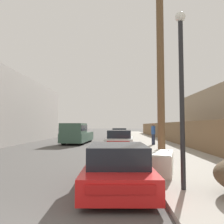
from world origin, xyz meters
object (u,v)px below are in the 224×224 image
object	(u,v)px
car_parked_mid	(120,140)
street_lamp	(182,84)
discarded_fridge	(163,163)
car_parked_far	(119,134)
pickup_truck	(76,134)
pedestrian	(153,133)
parked_sports_car_red	(118,167)
utility_pole	(160,56)

from	to	relation	value
car_parked_mid	street_lamp	world-z (taller)	street_lamp
street_lamp	discarded_fridge	bearing A→B (deg)	93.95
car_parked_far	pickup_truck	size ratio (longest dim) A/B	0.80
car_parked_mid	pedestrian	world-z (taller)	pedestrian
discarded_fridge	pedestrian	distance (m)	10.86
pickup_truck	street_lamp	world-z (taller)	street_lamp
parked_sports_car_red	car_parked_far	world-z (taller)	car_parked_far
car_parked_far	pedestrian	xyz separation A→B (m)	(2.79, -8.47, 0.40)
car_parked_far	utility_pole	size ratio (longest dim) A/B	0.51
discarded_fridge	pedestrian	world-z (taller)	pedestrian
car_parked_mid	pickup_truck	world-z (taller)	pickup_truck
parked_sports_car_red	car_parked_mid	distance (m)	9.73
discarded_fridge	pedestrian	bearing A→B (deg)	97.85
street_lamp	pickup_truck	bearing A→B (deg)	110.72
car_parked_mid	car_parked_far	distance (m)	10.74
pickup_truck	utility_pole	distance (m)	12.73
car_parked_mid	car_parked_far	xyz separation A→B (m)	(-0.02, 10.74, -0.00)
car_parked_mid	car_parked_far	bearing A→B (deg)	93.46
discarded_fridge	car_parked_far	distance (m)	19.27
street_lamp	pedestrian	size ratio (longest dim) A/B	2.56
pedestrian	street_lamp	bearing A→B (deg)	-95.70
discarded_fridge	parked_sports_car_red	xyz separation A→B (m)	(-1.51, -1.24, 0.08)
discarded_fridge	parked_sports_car_red	world-z (taller)	parked_sports_car_red
car_parked_mid	street_lamp	size ratio (longest dim) A/B	0.96
parked_sports_car_red	street_lamp	distance (m)	2.82
pickup_truck	utility_pole	size ratio (longest dim) A/B	0.63
discarded_fridge	car_parked_mid	distance (m)	8.60
pickup_truck	street_lamp	xyz separation A→B (m)	(5.52, -14.59, 1.82)
discarded_fridge	utility_pole	distance (m)	4.78
car_parked_far	street_lamp	xyz separation A→B (m)	(1.54, -21.06, 2.13)
utility_pole	pedestrian	world-z (taller)	utility_pole
car_parked_mid	street_lamp	xyz separation A→B (m)	(1.52, -10.32, 2.12)
car_parked_far	pickup_truck	xyz separation A→B (m)	(-3.98, -6.46, 0.30)
discarded_fridge	pickup_truck	xyz separation A→B (m)	(-5.39, 12.76, 0.47)
utility_pole	street_lamp	size ratio (longest dim) A/B	2.00
parked_sports_car_red	pickup_truck	xyz separation A→B (m)	(-3.88, 14.00, 0.39)
discarded_fridge	street_lamp	world-z (taller)	street_lamp
pedestrian	utility_pole	bearing A→B (deg)	-96.72
parked_sports_car_red	pedestrian	xyz separation A→B (m)	(2.90, 11.99, 0.49)
car_parked_far	street_lamp	bearing A→B (deg)	-86.81
pickup_truck	pedestrian	world-z (taller)	pedestrian
pedestrian	parked_sports_car_red	bearing A→B (deg)	-103.58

